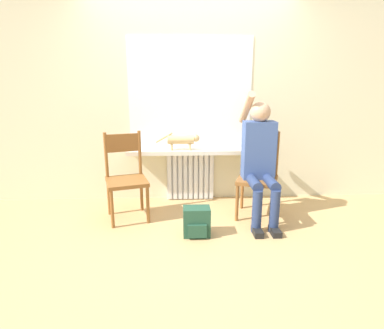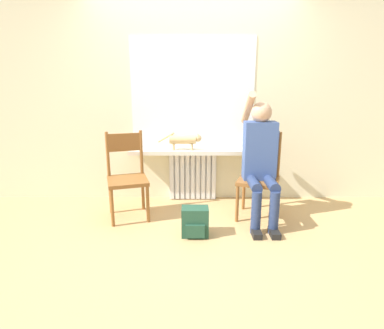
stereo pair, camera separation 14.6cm
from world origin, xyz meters
TOP-DOWN VIEW (x-y plane):
  - ground_plane at (0.00, 0.00)m, footprint 12.00×12.00m
  - wall_with_window at (0.00, 1.23)m, footprint 7.00×0.06m
  - radiator at (-0.00, 1.15)m, footprint 0.60×0.08m
  - windowsill at (0.00, 1.07)m, footprint 1.57×0.27m
  - window_glass at (0.00, 1.20)m, footprint 1.50×0.01m
  - chair_left at (-0.73, 0.60)m, footprint 0.53×0.53m
  - chair_right at (0.74, 0.60)m, footprint 0.54×0.54m
  - person at (0.72, 0.50)m, footprint 0.36×0.96m
  - cat at (-0.10, 1.03)m, footprint 0.53×0.11m
  - backpack at (0.02, 0.12)m, footprint 0.27×0.20m

SIDE VIEW (x-z plane):
  - ground_plane at x=0.00m, z-range 0.00..0.00m
  - backpack at x=0.02m, z-range 0.00..0.29m
  - radiator at x=0.00m, z-range 0.00..0.63m
  - chair_left at x=-0.73m, z-range 0.00..0.96m
  - chair_right at x=0.74m, z-range 0.00..0.96m
  - windowsill at x=0.00m, z-range 0.63..0.68m
  - person at x=0.72m, z-range 0.02..1.42m
  - cat at x=-0.10m, z-range 0.70..0.92m
  - window_glass at x=0.00m, z-range 0.68..2.02m
  - wall_with_window at x=0.00m, z-range 0.00..2.70m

